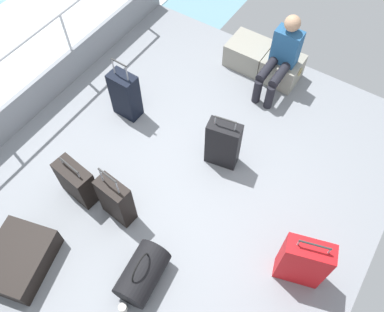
{
  "coord_description": "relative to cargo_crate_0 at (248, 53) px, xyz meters",
  "views": [
    {
      "loc": [
        1.37,
        -1.81,
        4.03
      ],
      "look_at": [
        0.01,
        0.27,
        0.25
      ],
      "focal_mm": 36.97,
      "sensor_mm": 36.0,
      "label": 1
    }
  ],
  "objects": [
    {
      "name": "suitcase_4",
      "position": [
        -0.03,
        -2.87,
        0.13
      ],
      "size": [
        0.38,
        0.22,
        0.84
      ],
      "color": "black",
      "rests_on": "ground_plane"
    },
    {
      "name": "suitcase_0",
      "position": [
        -0.56,
        -2.91,
        0.08
      ],
      "size": [
        0.47,
        0.27,
        0.61
      ],
      "color": "black",
      "rests_on": "ground_plane"
    },
    {
      "name": "railing_port",
      "position": [
        -1.87,
        -2.2,
        0.61
      ],
      "size": [
        0.04,
        4.2,
        1.02
      ],
      "color": "silver",
      "rests_on": "ground_plane"
    },
    {
      "name": "cargo_crate_0",
      "position": [
        0.0,
        0.0,
        0.0
      ],
      "size": [
        0.59,
        0.49,
        0.35
      ],
      "color": "gray",
      "rests_on": "ground_plane"
    },
    {
      "name": "suitcase_2",
      "position": [
        -0.51,
        -3.87,
        -0.04
      ],
      "size": [
        0.74,
        0.84,
        0.27
      ],
      "color": "black",
      "rests_on": "ground_plane"
    },
    {
      "name": "gunwale_port",
      "position": [
        -1.87,
        -2.2,
        0.05
      ],
      "size": [
        0.06,
        5.2,
        0.45
      ],
      "primitive_type": "cube",
      "color": "gray",
      "rests_on": "ground_plane"
    },
    {
      "name": "suitcase_3",
      "position": [
        1.89,
        -2.42,
        0.18
      ],
      "size": [
        0.48,
        0.32,
        0.82
      ],
      "color": "red",
      "rests_on": "ground_plane"
    },
    {
      "name": "cargo_crate_1",
      "position": [
        0.54,
        -0.03,
        0.01
      ],
      "size": [
        0.52,
        0.46,
        0.36
      ],
      "color": "gray",
      "rests_on": "ground_plane"
    },
    {
      "name": "paper_cup",
      "position": [
        0.64,
        -3.65,
        -0.13
      ],
      "size": [
        0.08,
        0.08,
        0.1
      ],
      "primitive_type": "cylinder",
      "color": "white",
      "rests_on": "ground_plane"
    },
    {
      "name": "duffel_bag",
      "position": [
        0.63,
        -3.31,
        0.0
      ],
      "size": [
        0.41,
        0.59,
        0.5
      ],
      "color": "black",
      "rests_on": "ground_plane"
    },
    {
      "name": "ground_plane",
      "position": [
        0.3,
        -2.2,
        -0.21
      ],
      "size": [
        4.4,
        5.2,
        0.06
      ],
      "primitive_type": "cube",
      "color": "gray"
    },
    {
      "name": "passenger_seated",
      "position": [
        0.54,
        -0.21,
        0.38
      ],
      "size": [
        0.34,
        0.66,
        1.06
      ],
      "color": "#26598C",
      "rests_on": "ground_plane"
    },
    {
      "name": "suitcase_1",
      "position": [
        0.55,
        -1.64,
        0.16
      ],
      "size": [
        0.41,
        0.26,
        0.79
      ],
      "color": "black",
      "rests_on": "ground_plane"
    },
    {
      "name": "suitcase_5",
      "position": [
        -0.86,
        -1.67,
        0.15
      ],
      "size": [
        0.35,
        0.23,
        0.88
      ],
      "color": "black",
      "rests_on": "ground_plane"
    }
  ]
}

